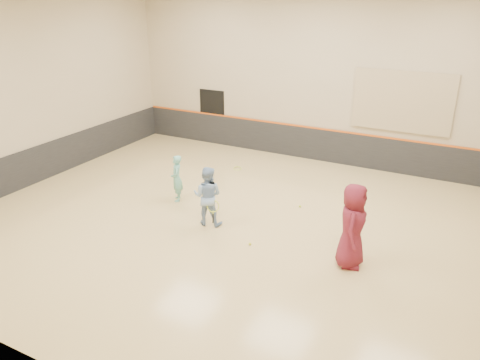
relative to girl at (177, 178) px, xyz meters
The scene contains 14 objects.
room 2.62m from the girl, 13.32° to the right, with size 15.04×12.04×6.22m.
wainscot_back 5.94m from the girl, 64.61° to the left, with size 14.90×0.04×1.20m, color #232326.
wainscot_left 4.96m from the girl, behind, with size 0.04×11.90×1.20m, color #232326.
accent_stripe 5.95m from the girl, 64.57° to the left, with size 14.90×0.03×0.06m, color #D85914.
acoustic_panel 7.77m from the girl, 45.00° to the left, with size 3.20×0.08×2.00m, color tan.
doorway 5.73m from the girl, 109.96° to the left, with size 1.10×0.05×2.20m, color black.
girl is the anchor object (origin of this frame).
instructor 1.84m from the girl, 28.87° to the right, with size 0.80×0.62×1.64m, color #88A8D2.
young_man 5.68m from the girl, 11.46° to the right, with size 0.98×0.64×2.01m, color maroon.
held_racket 2.15m from the girl, 29.34° to the right, with size 0.34×0.34×0.68m, color #D2E532, non-canonical shape.
spare_racket 3.26m from the girl, 83.34° to the left, with size 0.64×0.64×0.12m, color #BBDE30, non-canonical shape.
ball_under_racket 3.50m from the girl, 24.12° to the right, with size 0.07×0.07×0.07m, color gold.
ball_in_hand 5.81m from the girl, 13.42° to the right, with size 0.07×0.07×0.07m, color #C3DA32.
ball_beside_spare 3.74m from the girl, 19.50° to the left, with size 0.07×0.07×0.07m, color #BDDA32.
Camera 1 is at (5.08, -9.95, 5.94)m, focal length 35.00 mm.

